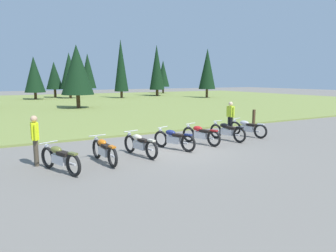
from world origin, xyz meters
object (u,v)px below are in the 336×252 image
at_px(motorcycle_olive, 60,158).
at_px(motorcycle_cream, 140,144).
at_px(motorcycle_silver, 247,128).
at_px(motorcycle_red, 201,134).
at_px(motorcycle_black, 227,131).
at_px(motorcycle_navy, 174,139).
at_px(motorcycle_orange, 104,150).
at_px(rider_near_row_end, 35,137).
at_px(trail_marker_post, 254,120).
at_px(rider_with_back_turned, 230,115).

bearing_deg(motorcycle_olive, motorcycle_cream, 12.99).
bearing_deg(motorcycle_silver, motorcycle_olive, -169.59).
height_order(motorcycle_olive, motorcycle_silver, same).
height_order(motorcycle_red, motorcycle_black, same).
xyz_separation_m(motorcycle_navy, motorcycle_black, (3.12, 0.44, 0.00)).
xyz_separation_m(motorcycle_orange, motorcycle_navy, (3.09, 0.59, 0.00)).
distance_m(rider_near_row_end, trail_marker_post, 11.68).
height_order(motorcycle_olive, trail_marker_post, trail_marker_post).
bearing_deg(motorcycle_silver, rider_near_row_end, -176.75).
bearing_deg(rider_with_back_turned, motorcycle_olive, -162.70).
bearing_deg(motorcycle_silver, motorcycle_red, -172.89).
bearing_deg(trail_marker_post, motorcycle_navy, -161.93).
bearing_deg(rider_near_row_end, motorcycle_olive, -63.95).
height_order(motorcycle_orange, rider_near_row_end, rider_near_row_end).
height_order(motorcycle_navy, rider_with_back_turned, rider_with_back_turned).
relative_size(motorcycle_black, rider_near_row_end, 1.24).
distance_m(motorcycle_cream, rider_near_row_end, 3.60).
bearing_deg(motorcycle_orange, motorcycle_cream, 11.47).
bearing_deg(motorcycle_cream, motorcycle_silver, 9.15).
bearing_deg(motorcycle_olive, trail_marker_post, 15.60).
height_order(motorcycle_silver, rider_near_row_end, rider_near_row_end).
distance_m(motorcycle_orange, motorcycle_navy, 3.14).
relative_size(motorcycle_silver, rider_near_row_end, 1.21).
bearing_deg(rider_near_row_end, motorcycle_black, 2.02).
bearing_deg(trail_marker_post, motorcycle_silver, -142.08).
xyz_separation_m(motorcycle_navy, rider_near_row_end, (-5.16, 0.15, 0.51)).
xyz_separation_m(motorcycle_red, trail_marker_post, (4.81, 1.75, 0.14)).
distance_m(motorcycle_navy, motorcycle_black, 3.15).
relative_size(motorcycle_navy, motorcycle_black, 0.95).
height_order(motorcycle_red, trail_marker_post, trail_marker_post).
bearing_deg(motorcycle_navy, motorcycle_cream, -169.61).
bearing_deg(rider_with_back_turned, motorcycle_red, -152.60).
bearing_deg(rider_near_row_end, rider_with_back_turned, 9.95).
distance_m(motorcycle_olive, motorcycle_black, 7.85).
distance_m(motorcycle_orange, motorcycle_black, 6.29).
relative_size(rider_near_row_end, rider_with_back_turned, 1.00).
bearing_deg(motorcycle_silver, motorcycle_cream, -170.85).
xyz_separation_m(motorcycle_orange, rider_with_back_turned, (7.55, 2.43, 0.51)).
bearing_deg(motorcycle_olive, rider_near_row_end, 116.05).
height_order(motorcycle_black, trail_marker_post, trail_marker_post).
xyz_separation_m(motorcycle_red, motorcycle_silver, (3.05, 0.38, 0.00)).
xyz_separation_m(motorcycle_orange, motorcycle_red, (4.63, 0.92, 0.00)).
bearing_deg(motorcycle_cream, trail_marker_post, 16.55).
height_order(motorcycle_cream, rider_near_row_end, rider_near_row_end).
bearing_deg(rider_near_row_end, motorcycle_silver, 3.25).
xyz_separation_m(motorcycle_navy, motorcycle_silver, (4.60, 0.70, 0.00)).
bearing_deg(motorcycle_orange, motorcycle_navy, 10.90).
relative_size(motorcycle_black, rider_with_back_turned, 1.24).
xyz_separation_m(motorcycle_cream, motorcycle_red, (3.17, 0.62, 0.00)).
bearing_deg(trail_marker_post, motorcycle_cream, -163.45).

